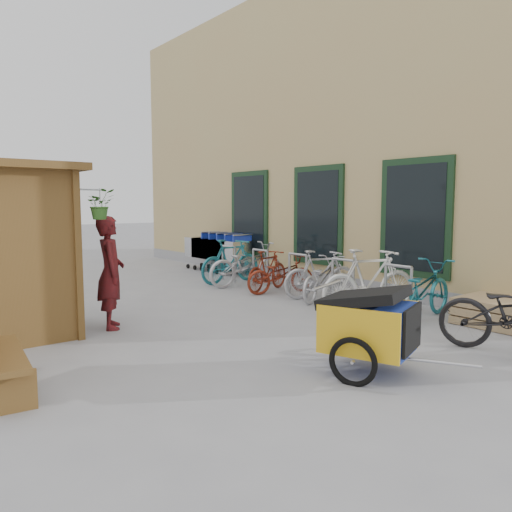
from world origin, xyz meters
TOP-DOWN VIEW (x-y plane):
  - ground at (0.00, 0.00)m, footprint 80.00×80.00m
  - building at (6.49, 4.50)m, footprint 6.07×13.00m
  - bike_rack at (2.30, 2.40)m, footprint 0.05×5.35m
  - pallet_stack at (3.00, -1.40)m, footprint 1.00×1.20m
  - shopping_carts at (3.00, 6.37)m, footprint 0.61×2.42m
  - child_trailer at (-0.29, -1.47)m, footprint 1.10×1.70m
  - person_kiosk at (-1.71, 2.20)m, footprint 0.59×0.71m
  - bike_0 at (2.40, -0.38)m, footprint 1.87×0.82m
  - bike_1 at (2.16, 0.48)m, footprint 1.91×1.05m
  - bike_2 at (2.34, 1.76)m, footprint 1.69×1.04m
  - bike_3 at (2.47, 1.92)m, footprint 1.66×0.90m
  - bike_4 at (2.21, 2.82)m, footprint 1.60×0.89m
  - bike_5 at (2.16, 3.19)m, footprint 1.52×0.82m
  - bike_6 at (2.22, 3.99)m, footprint 1.95×0.88m
  - bike_7 at (2.20, 4.57)m, footprint 1.76×0.61m

SIDE VIEW (x-z plane):
  - ground at x=0.00m, z-range 0.00..0.00m
  - pallet_stack at x=3.00m, z-range 0.01..0.41m
  - bike_4 at x=2.21m, z-range 0.00..0.80m
  - bike_2 at x=2.34m, z-range 0.00..0.84m
  - bike_5 at x=2.16m, z-range 0.00..0.88m
  - bike_0 at x=2.40m, z-range 0.00..0.95m
  - bike_3 at x=2.47m, z-range 0.00..0.96m
  - bike_6 at x=2.22m, z-range 0.00..0.99m
  - bike_rack at x=2.30m, z-range 0.08..0.95m
  - bike_7 at x=2.20m, z-range 0.00..1.04m
  - child_trailer at x=-0.29m, z-range 0.05..1.04m
  - bike_1 at x=2.16m, z-range 0.00..1.11m
  - shopping_carts at x=3.00m, z-range 0.09..1.18m
  - person_kiosk at x=-1.71m, z-range 0.00..1.68m
  - building at x=6.49m, z-range -0.01..6.99m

